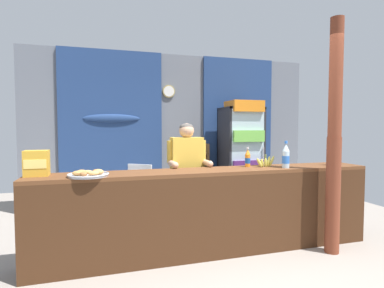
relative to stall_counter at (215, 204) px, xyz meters
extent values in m
plane|color=gray|center=(0.14, 0.82, -0.60)|extent=(7.19, 7.19, 0.00)
cube|color=slate|center=(0.14, 2.50, 0.81)|extent=(5.39, 0.12, 2.82)
cube|color=navy|center=(-1.04, 2.41, 1.13)|extent=(1.78, 0.04, 2.19)
ellipsoid|color=navy|center=(-1.04, 2.39, 1.02)|extent=(0.98, 0.10, 0.16)
cube|color=navy|center=(1.41, 2.41, 1.13)|extent=(1.46, 0.04, 2.19)
ellipsoid|color=navy|center=(1.41, 2.39, 1.02)|extent=(0.80, 0.10, 0.16)
cylinder|color=tan|center=(0.00, 2.42, 1.53)|extent=(0.23, 0.03, 0.23)
cylinder|color=white|center=(0.00, 2.41, 1.53)|extent=(0.20, 0.01, 0.20)
cube|color=beige|center=(-0.85, 2.42, 1.14)|extent=(0.24, 0.02, 0.18)
cube|color=brown|center=(0.00, 0.11, 0.36)|extent=(3.97, 0.49, 0.04)
cube|color=#432715|center=(0.00, -0.11, -0.13)|extent=(3.97, 0.04, 0.93)
cube|color=#432715|center=(-1.94, 0.11, -0.13)|extent=(0.08, 0.44, 0.93)
cube|color=#432715|center=(1.94, 0.11, -0.13)|extent=(0.08, 0.44, 0.93)
cylinder|color=brown|center=(1.34, -0.30, 0.08)|extent=(0.16, 0.16, 1.35)
cylinder|color=brown|center=(1.34, -0.30, 1.43)|extent=(0.15, 0.15, 1.35)
ellipsoid|color=brown|center=(1.42, -0.30, 0.49)|extent=(0.06, 0.05, 0.08)
cube|color=#232328|center=(1.24, 2.22, 0.32)|extent=(0.70, 0.04, 1.82)
cube|color=#232328|center=(0.91, 1.94, 0.32)|extent=(0.04, 0.60, 1.82)
cube|color=#232328|center=(1.57, 1.94, 0.32)|extent=(0.04, 0.60, 1.82)
cube|color=#232328|center=(1.24, 1.94, 1.21)|extent=(0.70, 0.60, 0.04)
cube|color=#232328|center=(1.24, 1.94, -0.56)|extent=(0.70, 0.60, 0.08)
cube|color=silver|center=(1.24, 1.65, 0.37)|extent=(0.64, 0.02, 1.66)
cylinder|color=#B7B7BC|center=(1.53, 1.62, 0.32)|extent=(0.02, 0.02, 0.40)
cube|color=silver|center=(1.24, 1.94, 0.08)|extent=(0.62, 0.52, 0.02)
cube|color=#56286B|center=(1.24, 1.82, 0.19)|extent=(0.58, 0.48, 0.20)
cube|color=silver|center=(1.24, 1.94, 0.60)|extent=(0.62, 0.52, 0.02)
cube|color=#75C64C|center=(1.24, 1.82, 0.71)|extent=(0.58, 0.48, 0.20)
cube|color=silver|center=(1.24, 1.94, 1.13)|extent=(0.62, 0.52, 0.02)
cube|color=orange|center=(1.24, 1.82, 1.24)|extent=(0.58, 0.48, 0.20)
cube|color=brown|center=(0.22, 2.21, -0.02)|extent=(0.04, 0.28, 1.16)
cube|color=brown|center=(0.66, 2.21, -0.02)|extent=(0.04, 0.28, 1.16)
cube|color=brown|center=(0.44, 2.21, 0.39)|extent=(0.44, 0.28, 0.02)
cylinder|color=orange|center=(0.37, 2.21, 0.46)|extent=(0.05, 0.05, 0.12)
cylinder|color=#75C64C|center=(0.51, 2.21, 0.48)|extent=(0.06, 0.06, 0.16)
cube|color=brown|center=(0.44, 2.21, 0.04)|extent=(0.44, 0.28, 0.02)
cylinder|color=black|center=(0.37, 2.21, 0.13)|extent=(0.06, 0.06, 0.15)
cylinder|color=#75C64C|center=(0.51, 2.21, 0.13)|extent=(0.06, 0.06, 0.15)
cube|color=brown|center=(0.44, 2.21, -0.31)|extent=(0.44, 0.28, 0.02)
cylinder|color=#75C64C|center=(0.37, 2.21, -0.22)|extent=(0.07, 0.07, 0.14)
cylinder|color=#56286B|center=(0.51, 2.21, -0.23)|extent=(0.05, 0.05, 0.13)
cube|color=silver|center=(-0.74, 1.62, -0.16)|extent=(0.61, 0.61, 0.04)
cube|color=silver|center=(-0.63, 1.78, 0.06)|extent=(0.37, 0.27, 0.40)
cylinder|color=silver|center=(-1.01, 1.57, -0.38)|extent=(0.04, 0.04, 0.44)
cylinder|color=silver|center=(-0.70, 1.35, -0.38)|extent=(0.04, 0.04, 0.44)
cylinder|color=silver|center=(-0.79, 1.88, -0.38)|extent=(0.04, 0.04, 0.44)
cylinder|color=silver|center=(-0.48, 1.66, -0.38)|extent=(0.04, 0.04, 0.44)
cube|color=silver|center=(-0.91, 1.73, -0.04)|extent=(0.26, 0.35, 0.03)
cube|color=silver|center=(-0.58, 1.50, -0.04)|extent=(0.26, 0.35, 0.03)
cylinder|color=#28282D|center=(-0.25, 0.60, -0.20)|extent=(0.11, 0.11, 0.79)
cylinder|color=#28282D|center=(-0.08, 0.60, -0.20)|extent=(0.11, 0.11, 0.79)
cube|color=gold|center=(-0.16, 0.60, 0.47)|extent=(0.41, 0.20, 0.54)
sphere|color=tan|center=(-0.16, 0.60, 0.82)|extent=(0.19, 0.19, 0.19)
ellipsoid|color=#4C4742|center=(-0.16, 0.61, 0.86)|extent=(0.18, 0.18, 0.10)
cylinder|color=gold|center=(-0.38, 0.60, 0.56)|extent=(0.08, 0.08, 0.28)
cylinder|color=tan|center=(-0.38, 0.45, 0.42)|extent=(0.07, 0.26, 0.07)
sphere|color=tan|center=(-0.38, 0.32, 0.42)|extent=(0.08, 0.08, 0.08)
cylinder|color=gold|center=(0.05, 0.60, 0.56)|extent=(0.08, 0.08, 0.28)
cylinder|color=tan|center=(0.05, 0.45, 0.42)|extent=(0.07, 0.26, 0.07)
sphere|color=tan|center=(0.05, 0.32, 0.42)|extent=(0.08, 0.08, 0.08)
cylinder|color=silver|center=(0.90, -0.01, 0.48)|extent=(0.09, 0.09, 0.20)
cone|color=silver|center=(0.90, -0.01, 0.62)|extent=(0.09, 0.09, 0.09)
cylinder|color=blue|center=(0.90, -0.01, 0.69)|extent=(0.04, 0.04, 0.03)
cylinder|color=blue|center=(0.90, -0.01, 0.48)|extent=(0.09, 0.09, 0.09)
cylinder|color=brown|center=(1.61, 0.06, 0.45)|extent=(0.07, 0.07, 0.14)
cone|color=brown|center=(1.61, 0.06, 0.55)|extent=(0.07, 0.07, 0.06)
cylinder|color=#E5CC4C|center=(1.61, 0.06, 0.60)|extent=(0.03, 0.03, 0.02)
cylinder|color=#E5D166|center=(1.61, 0.06, 0.45)|extent=(0.08, 0.08, 0.06)
cylinder|color=orange|center=(0.52, 0.23, 0.45)|extent=(0.07, 0.07, 0.15)
cone|color=orange|center=(0.52, 0.23, 0.56)|extent=(0.07, 0.07, 0.07)
cylinder|color=white|center=(0.52, 0.23, 0.61)|extent=(0.03, 0.03, 0.02)
cylinder|color=#194C99|center=(0.52, 0.23, 0.45)|extent=(0.07, 0.07, 0.07)
cube|color=gold|center=(-1.85, 0.17, 0.50)|extent=(0.23, 0.16, 0.26)
cube|color=#FFE26D|center=(-1.85, 0.09, 0.50)|extent=(0.20, 0.00, 0.09)
cylinder|color=#BCBCC1|center=(-1.35, 0.00, 0.38)|extent=(0.39, 0.39, 0.02)
torus|color=#BCBCC1|center=(-1.35, 0.00, 0.40)|extent=(0.40, 0.40, 0.02)
ellipsoid|color=tan|center=(-1.25, 0.00, 0.42)|extent=(0.11, 0.09, 0.05)
ellipsoid|color=#A36638|center=(-1.26, 0.11, 0.41)|extent=(0.10, 0.06, 0.04)
ellipsoid|color=tan|center=(-1.36, 0.08, 0.41)|extent=(0.10, 0.06, 0.04)
ellipsoid|color=#C68947|center=(-1.42, 0.05, 0.42)|extent=(0.10, 0.06, 0.05)
ellipsoid|color=#C68947|center=(-1.45, -0.02, 0.42)|extent=(0.10, 0.08, 0.05)
ellipsoid|color=#A36638|center=(-1.39, -0.10, 0.42)|extent=(0.07, 0.08, 0.05)
ellipsoid|color=tan|center=(-1.30, -0.05, 0.41)|extent=(0.11, 0.07, 0.04)
ellipsoid|color=#CCC14C|center=(0.63, 0.14, 0.43)|extent=(0.10, 0.04, 0.13)
ellipsoid|color=#CCC14C|center=(0.68, 0.15, 0.43)|extent=(0.05, 0.04, 0.12)
ellipsoid|color=#CCC14C|center=(0.72, 0.15, 0.43)|extent=(0.04, 0.04, 0.12)
ellipsoid|color=#CCC14C|center=(0.77, 0.15, 0.44)|extent=(0.06, 0.04, 0.14)
ellipsoid|color=#CCC14C|center=(0.81, 0.15, 0.44)|extent=(0.10, 0.04, 0.15)
cylinder|color=olive|center=(0.72, 0.15, 0.51)|extent=(0.02, 0.02, 0.05)
camera|label=1|loc=(-1.22, -3.19, 0.86)|focal=28.56mm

